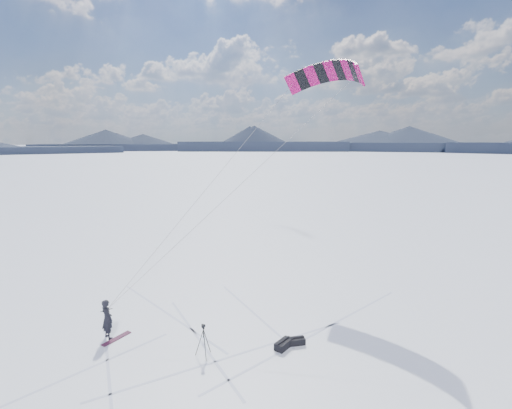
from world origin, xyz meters
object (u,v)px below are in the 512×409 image
snowkiter (109,338)px  snowboard (117,338)px  tripod (204,336)px  gear_bag_b (296,341)px  gear_bag_a (284,344)px

snowkiter → snowboard: 0.43m
tripod → gear_bag_b: (4.03, -1.08, -0.77)m
snowboard → gear_bag_a: 7.80m
gear_bag_a → snowboard: bearing=122.8°
snowboard → gear_bag_a: (6.50, -4.30, 0.16)m
gear_bag_a → tripod: bearing=138.4°
snowboard → gear_bag_b: gear_bag_b is taller
snowkiter → tripod: (3.47, -3.50, 0.93)m
snowkiter → snowboard: bearing=-152.7°
tripod → gear_bag_b: tripod is taller
snowkiter → snowboard: (0.32, -0.28, 0.02)m
tripod → gear_bag_b: 4.24m
snowboard → tripod: (3.15, -3.22, 0.91)m
gear_bag_b → snowboard: bearing=164.2°
tripod → gear_bag_a: (3.35, -1.08, -0.75)m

